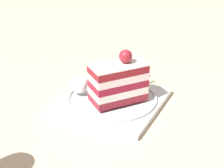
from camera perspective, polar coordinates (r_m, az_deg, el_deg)
The scene contains 5 objects.
ground_plane at distance 0.74m, azimuth 0.33°, elevation -4.66°, with size 2.40×2.40×0.00m, color #CBB194.
dessert_plate at distance 0.76m, azimuth 0.00°, elevation -2.70°, with size 0.22×0.22×0.02m.
cake_slice at distance 0.72m, azimuth 1.03°, elevation 0.48°, with size 0.13×0.12×0.11m.
whipped_cream_dollop at distance 0.77m, azimuth -5.51°, elevation -0.19°, with size 0.04×0.04×0.04m, color white.
fork at distance 0.82m, azimuth 2.69°, elevation 0.42°, with size 0.11×0.08×0.00m.
Camera 1 is at (0.58, 0.25, 0.38)m, focal length 54.70 mm.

